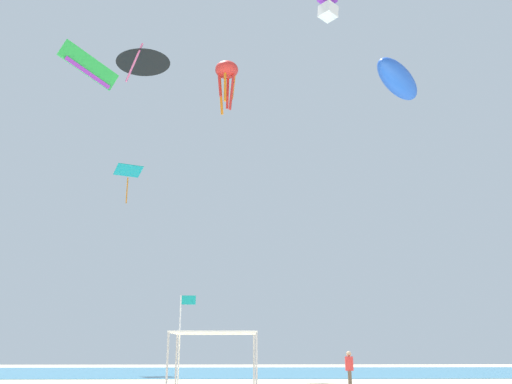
% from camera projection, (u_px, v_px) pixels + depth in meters
% --- Properties ---
extents(ocean_strip, '(110.00, 24.91, 0.03)m').
position_uv_depth(ocean_strip, '(269.00, 372.00, 44.33)').
color(ocean_strip, teal).
rests_on(ocean_strip, ground).
extents(canopy_tent, '(3.04, 2.85, 2.27)m').
position_uv_depth(canopy_tent, '(214.00, 335.00, 19.75)').
color(canopy_tent, '#B2B2B7').
rests_on(canopy_tent, ground).
extents(person_near_tent, '(0.38, 0.43, 1.60)m').
position_uv_depth(person_near_tent, '(349.00, 366.00, 25.30)').
color(person_near_tent, brown).
rests_on(person_near_tent, ground).
extents(banner_flag, '(0.61, 0.06, 3.70)m').
position_uv_depth(banner_flag, '(181.00, 334.00, 20.99)').
color(banner_flag, silver).
rests_on(banner_flag, ground).
extents(kite_parafoil_green, '(3.08, 2.17, 2.15)m').
position_uv_depth(kite_parafoil_green, '(89.00, 66.00, 30.66)').
color(kite_parafoil_green, green).
extents(kite_box_purple, '(1.39, 1.38, 2.08)m').
position_uv_depth(kite_box_purple, '(328.00, 4.00, 34.84)').
color(kite_box_purple, purple).
extents(kite_diamond_teal, '(2.68, 2.67, 2.96)m').
position_uv_depth(kite_diamond_teal, '(128.00, 172.00, 44.28)').
color(kite_diamond_teal, teal).
extents(kite_octopus_red, '(2.24, 2.24, 4.11)m').
position_uv_depth(kite_octopus_red, '(227.00, 72.00, 41.01)').
color(kite_octopus_red, red).
extents(kite_delta_black, '(4.47, 4.44, 3.18)m').
position_uv_depth(kite_delta_black, '(143.00, 59.00, 39.34)').
color(kite_delta_black, black).
extents(kite_inflatable_blue, '(4.97, 5.83, 2.25)m').
position_uv_depth(kite_inflatable_blue, '(398.00, 80.00, 35.46)').
color(kite_inflatable_blue, blue).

